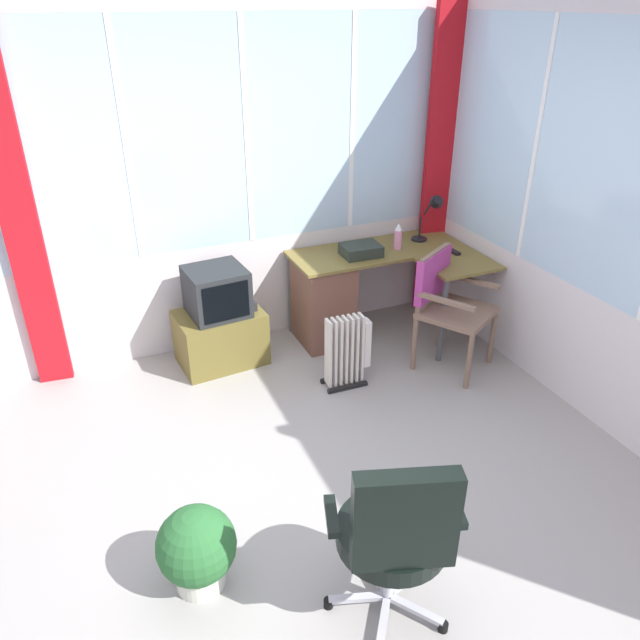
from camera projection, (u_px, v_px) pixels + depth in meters
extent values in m
cube|color=#9A9792|center=(309.00, 536.00, 3.29)|extent=(5.26, 5.37, 0.06)
cube|color=silver|center=(203.00, 296.00, 4.87)|extent=(4.26, 0.06, 0.84)
cube|color=silver|center=(187.00, 139.00, 4.29)|extent=(4.17, 0.06, 1.61)
cube|color=white|center=(125.00, 145.00, 4.14)|extent=(0.04, 0.07, 1.61)
cube|color=white|center=(245.00, 135.00, 4.44)|extent=(0.04, 0.07, 1.61)
cube|color=white|center=(351.00, 126.00, 4.73)|extent=(0.04, 0.07, 1.61)
cube|color=silver|center=(626.00, 378.00, 3.82)|extent=(0.06, 4.37, 0.84)
cube|color=white|center=(540.00, 145.00, 4.13)|extent=(0.07, 0.04, 1.61)
cube|color=#B4141C|center=(18.00, 216.00, 3.99)|extent=(0.24, 0.09, 2.54)
cube|color=#B4141C|center=(438.00, 169.00, 5.07)|extent=(0.24, 0.10, 2.54)
cube|color=brown|center=(378.00, 251.00, 4.95)|extent=(1.44, 0.54, 0.02)
cube|color=brown|center=(459.00, 264.00, 4.71)|extent=(0.54, 0.45, 0.02)
cube|color=brown|center=(322.00, 302.00, 4.96)|extent=(0.40, 0.50, 0.69)
cylinder|color=#4C4C51|center=(442.00, 321.00, 4.65)|extent=(0.04, 0.04, 0.70)
cylinder|color=#4C4C51|center=(291.00, 294.00, 5.07)|extent=(0.04, 0.04, 0.70)
cylinder|color=black|center=(419.00, 239.00, 5.13)|extent=(0.13, 0.13, 0.02)
cylinder|color=black|center=(420.00, 228.00, 5.08)|extent=(0.02, 0.02, 0.18)
cylinder|color=black|center=(429.00, 206.00, 4.99)|extent=(0.04, 0.11, 0.17)
cone|color=black|center=(437.00, 203.00, 4.95)|extent=(0.15, 0.14, 0.12)
cube|color=black|center=(453.00, 251.00, 4.88)|extent=(0.05, 0.15, 0.02)
cylinder|color=pink|center=(398.00, 240.00, 4.91)|extent=(0.06, 0.06, 0.16)
cone|color=white|center=(399.00, 227.00, 4.86)|extent=(0.06, 0.06, 0.06)
cube|color=#252D25|center=(361.00, 250.00, 4.81)|extent=(0.31, 0.24, 0.09)
cylinder|color=#7B5F4D|center=(469.00, 362.00, 4.37)|extent=(0.04, 0.04, 0.44)
cylinder|color=#7B5F4D|center=(492.00, 337.00, 4.69)|extent=(0.04, 0.04, 0.44)
cylinder|color=#7B5F4D|center=(414.00, 344.00, 4.60)|extent=(0.04, 0.04, 0.44)
cylinder|color=#7B5F4D|center=(440.00, 322.00, 4.92)|extent=(0.04, 0.04, 0.44)
cube|color=#7B5F4D|center=(457.00, 313.00, 4.53)|extent=(0.66, 0.66, 0.04)
cube|color=#7B5F4D|center=(433.00, 277.00, 4.54)|extent=(0.39, 0.25, 0.42)
cube|color=#AB3988|center=(433.00, 275.00, 4.53)|extent=(0.42, 0.29, 0.35)
cube|color=#7B5F4D|center=(447.00, 302.00, 4.29)|extent=(0.26, 0.39, 0.03)
cube|color=#7B5F4D|center=(472.00, 280.00, 4.60)|extent=(0.26, 0.39, 0.03)
cube|color=#B7B7BF|center=(358.00, 598.00, 2.87)|extent=(0.28, 0.12, 0.02)
cylinder|color=black|center=(328.00, 603.00, 2.87)|extent=(0.05, 0.05, 0.05)
cube|color=#B7B7BF|center=(383.00, 622.00, 2.76)|extent=(0.20, 0.25, 0.02)
cube|color=#B7B7BF|center=(415.00, 609.00, 2.81)|extent=(0.19, 0.25, 0.02)
cylinder|color=black|center=(443.00, 627.00, 2.76)|extent=(0.05, 0.05, 0.05)
cube|color=#B7B7BF|center=(407.00, 579.00, 2.96)|extent=(0.28, 0.12, 0.02)
cylinder|color=black|center=(426.00, 567.00, 3.05)|extent=(0.05, 0.05, 0.05)
cube|color=#B7B7BF|center=(374.00, 573.00, 2.99)|extent=(0.04, 0.28, 0.02)
cylinder|color=black|center=(361.00, 555.00, 3.11)|extent=(0.05, 0.05, 0.05)
cylinder|color=#B7B7BF|center=(390.00, 568.00, 2.79)|extent=(0.05, 0.05, 0.35)
cylinder|color=black|center=(392.00, 534.00, 2.68)|extent=(0.50, 0.50, 0.09)
cube|color=black|center=(405.00, 521.00, 2.39)|extent=(0.43, 0.22, 0.46)
cube|color=black|center=(455.00, 508.00, 2.64)|extent=(0.12, 0.22, 0.04)
cube|color=black|center=(332.00, 516.00, 2.60)|extent=(0.12, 0.22, 0.04)
cube|color=brown|center=(221.00, 338.00, 4.70)|extent=(0.68, 0.49, 0.43)
cube|color=#232527|center=(217.00, 292.00, 4.52)|extent=(0.45, 0.43, 0.36)
cube|color=black|center=(226.00, 302.00, 4.36)|extent=(0.34, 0.04, 0.28)
cube|color=#262628|center=(236.00, 305.00, 4.64)|extent=(0.28, 0.24, 0.07)
cube|color=silver|center=(328.00, 353.00, 4.34)|extent=(0.02, 0.10, 0.53)
cube|color=silver|center=(334.00, 352.00, 4.35)|extent=(0.02, 0.10, 0.53)
cube|color=silver|center=(339.00, 351.00, 4.37)|extent=(0.02, 0.10, 0.53)
cube|color=silver|center=(345.00, 350.00, 4.38)|extent=(0.02, 0.10, 0.53)
cube|color=silver|center=(350.00, 349.00, 4.39)|extent=(0.02, 0.10, 0.53)
cube|color=silver|center=(355.00, 348.00, 4.41)|extent=(0.02, 0.10, 0.53)
cube|color=silver|center=(360.00, 347.00, 4.42)|extent=(0.02, 0.10, 0.53)
cube|color=black|center=(348.00, 387.00, 4.45)|extent=(0.31, 0.04, 0.03)
cube|color=black|center=(340.00, 377.00, 4.57)|extent=(0.31, 0.04, 0.03)
cube|color=silver|center=(366.00, 343.00, 4.42)|extent=(0.05, 0.09, 0.37)
cylinder|color=silver|center=(200.00, 575.00, 2.96)|extent=(0.24, 0.24, 0.12)
sphere|color=#28622F|center=(196.00, 545.00, 2.87)|extent=(0.38, 0.38, 0.38)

